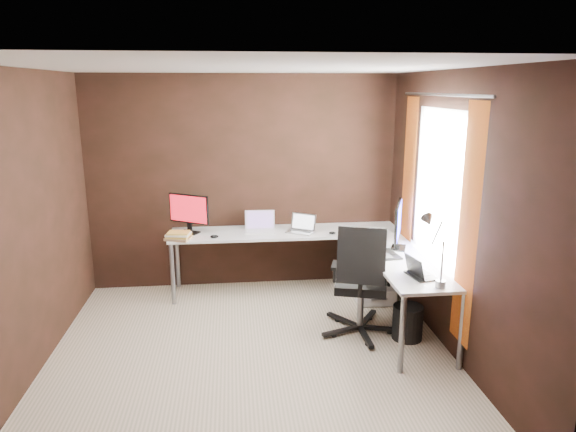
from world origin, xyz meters
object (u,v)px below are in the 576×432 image
object	(u,v)px
monitor_right	(398,223)
office_chair	(360,302)
drawer_pedestal	(373,273)
monitor_left	(189,211)
book_stack	(179,236)
laptop_white	(260,227)
wastebasket	(408,322)
laptop_silver	(302,228)
laptop_black_big	(382,251)
laptop_black_small	(419,272)
desk_lamp	(433,241)

from	to	relation	value
monitor_right	office_chair	xyz separation A→B (m)	(-0.47, -0.39, -0.67)
drawer_pedestal	monitor_left	size ratio (longest dim) A/B	1.33
office_chair	book_stack	bearing A→B (deg)	168.72
laptop_white	book_stack	bearing A→B (deg)	-162.68
office_chair	wastebasket	world-z (taller)	office_chair
monitor_left	laptop_white	size ratio (longest dim) A/B	1.28
laptop_silver	office_chair	xyz separation A→B (m)	(0.43, -1.11, -0.45)
drawer_pedestal	monitor_left	xyz separation A→B (m)	(-2.06, 0.40, 0.68)
monitor_left	monitor_right	world-z (taller)	monitor_right
laptop_silver	wastebasket	xyz separation A→B (m)	(0.85, -1.27, -0.61)
monitor_right	laptop_black_big	xyz separation A→B (m)	(-0.22, -0.21, -0.22)
laptop_black_small	wastebasket	xyz separation A→B (m)	(0.03, 0.27, -0.61)
monitor_right	laptop_black_big	world-z (taller)	monitor_right
monitor_left	office_chair	size ratio (longest dim) A/B	0.40
monitor_left	office_chair	distance (m)	2.19
laptop_black_big	office_chair	bearing A→B (deg)	119.78
drawer_pedestal	desk_lamp	bearing A→B (deg)	-87.20
wastebasket	drawer_pedestal	bearing A→B (deg)	94.11
drawer_pedestal	laptop_black_small	xyz separation A→B (m)	(0.04, -1.24, 0.47)
laptop_white	laptop_black_big	distance (m)	1.53
laptop_black_big	laptop_black_small	size ratio (longest dim) A/B	1.15
laptop_silver	office_chair	world-z (taller)	office_chair
laptop_black_big	wastebasket	distance (m)	0.72
monitor_left	wastebasket	bearing A→B (deg)	-1.79
laptop_white	laptop_black_big	size ratio (longest dim) A/B	0.99
office_chair	laptop_black_big	bearing A→B (deg)	52.96
drawer_pedestal	book_stack	bearing A→B (deg)	176.03
laptop_black_small	monitor_right	bearing A→B (deg)	-15.70
monitor_left	wastebasket	world-z (taller)	monitor_left
monitor_right	wastebasket	size ratio (longest dim) A/B	1.67
monitor_right	desk_lamp	bearing A→B (deg)	-160.40
laptop_silver	desk_lamp	world-z (taller)	desk_lamp
drawer_pedestal	wastebasket	size ratio (longest dim) A/B	1.81
laptop_white	laptop_silver	bearing A→B (deg)	-7.61
laptop_silver	laptop_black_big	bearing A→B (deg)	-22.43
laptop_silver	desk_lamp	size ratio (longest dim) A/B	0.60
laptop_silver	office_chair	distance (m)	1.27
laptop_white	laptop_black_small	distance (m)	2.08
laptop_black_big	office_chair	world-z (taller)	office_chair
drawer_pedestal	wastebasket	world-z (taller)	drawer_pedestal
laptop_silver	laptop_black_big	world-z (taller)	laptop_black_big
wastebasket	monitor_left	bearing A→B (deg)	147.21
wastebasket	laptop_black_big	bearing A→B (deg)	117.61
laptop_black_big	laptop_black_small	world-z (taller)	laptop_black_big
laptop_silver	laptop_black_small	size ratio (longest dim) A/B	1.18
laptop_white	book_stack	distance (m)	0.93
desk_lamp	wastebasket	xyz separation A→B (m)	(-0.00, 0.46, -0.95)
laptop_silver	book_stack	world-z (taller)	laptop_silver
drawer_pedestal	book_stack	world-z (taller)	book_stack
drawer_pedestal	laptop_white	xyz separation A→B (m)	(-1.26, 0.38, 0.48)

